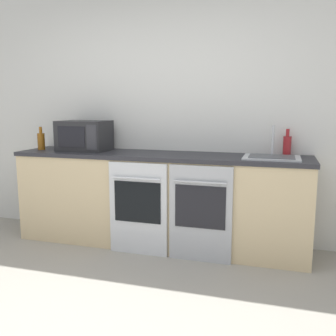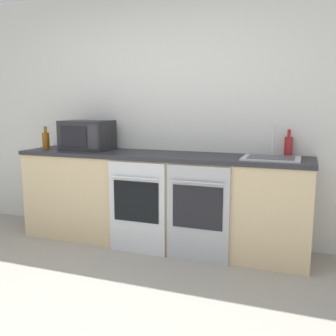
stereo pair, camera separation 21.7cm
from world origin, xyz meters
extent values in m
cube|color=silver|center=(0.00, 2.08, 1.30)|extent=(10.00, 0.06, 2.60)
cube|color=#D1B789|center=(0.00, 1.76, 0.45)|extent=(2.91, 0.58, 0.89)
cube|color=#28282D|center=(0.00, 1.76, 0.91)|extent=(2.93, 0.61, 0.04)
cube|color=silver|center=(-0.11, 1.45, 0.44)|extent=(0.57, 0.03, 0.88)
cube|color=black|center=(-0.11, 1.44, 0.51)|extent=(0.46, 0.01, 0.39)
cylinder|color=silver|center=(-0.11, 1.41, 0.74)|extent=(0.47, 0.02, 0.02)
cube|color=#A8AAAF|center=(0.49, 1.45, 0.44)|extent=(0.57, 0.03, 0.88)
cube|color=black|center=(0.49, 1.44, 0.51)|extent=(0.46, 0.01, 0.39)
cylinder|color=#A8AAAF|center=(0.49, 1.41, 0.74)|extent=(0.47, 0.02, 0.02)
cube|color=#232326|center=(-0.83, 1.79, 1.09)|extent=(0.51, 0.37, 0.31)
cube|color=black|center=(-0.88, 1.60, 1.09)|extent=(0.30, 0.01, 0.21)
cube|color=#2D2D33|center=(-0.65, 1.60, 1.09)|extent=(0.11, 0.01, 0.25)
cylinder|color=#8C5114|center=(-1.32, 1.72, 1.02)|extent=(0.08, 0.08, 0.18)
cylinder|color=#8C5114|center=(-1.32, 1.72, 1.15)|extent=(0.03, 0.03, 0.07)
cylinder|color=maroon|center=(1.21, 1.99, 1.02)|extent=(0.08, 0.08, 0.18)
cylinder|color=maroon|center=(1.21, 1.99, 1.15)|extent=(0.03, 0.03, 0.07)
cylinder|color=silver|center=(-1.22, 1.92, 1.02)|extent=(0.07, 0.07, 0.17)
cylinder|color=silver|center=(-1.22, 1.92, 1.14)|extent=(0.03, 0.03, 0.07)
cube|color=#B7BABF|center=(1.08, 1.73, 0.94)|extent=(0.50, 0.39, 0.01)
cube|color=#4C4F54|center=(1.08, 1.73, 0.95)|extent=(0.40, 0.28, 0.01)
cylinder|color=#B7BABF|center=(1.08, 1.88, 1.09)|extent=(0.02, 0.02, 0.28)
camera|label=1|loc=(1.14, -1.73, 1.40)|focal=40.00mm
camera|label=2|loc=(1.35, -1.66, 1.40)|focal=40.00mm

